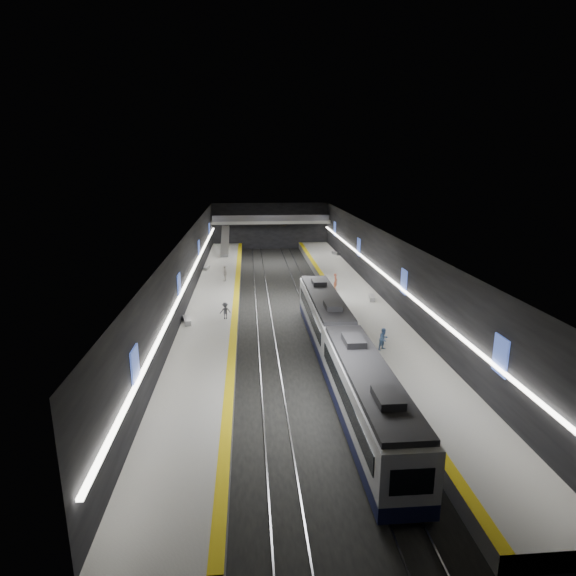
{
  "coord_description": "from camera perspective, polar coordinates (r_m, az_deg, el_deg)",
  "views": [
    {
      "loc": [
        -3.91,
        -48.74,
        14.92
      ],
      "look_at": [
        0.11,
        -0.7,
        2.2
      ],
      "focal_mm": 30.0,
      "sensor_mm": 36.0,
      "label": 1
    }
  ],
  "objects": [
    {
      "name": "ceiling",
      "position": [
        49.38,
        -0.2,
        6.73
      ],
      "size": [
        20.0,
        70.0,
        0.04
      ],
      "primitive_type": "cube",
      "rotation": [
        3.14,
        0.0,
        0.0
      ],
      "color": "beige",
      "rests_on": "wall_left"
    },
    {
      "name": "wall_right",
      "position": [
        51.85,
        10.9,
        2.35
      ],
      "size": [
        0.04,
        70.0,
        8.0
      ],
      "primitive_type": "cube",
      "color": "black",
      "rests_on": "ground"
    },
    {
      "name": "bench_right_near",
      "position": [
        50.58,
        9.91,
        -1.15
      ],
      "size": [
        0.85,
        1.94,
        0.46
      ],
      "primitive_type": "cube",
      "rotation": [
        0.0,
        0.0,
        -0.18
      ],
      "color": "#99999E",
      "rests_on": "platform_right"
    },
    {
      "name": "cove_light_right",
      "position": [
        51.84,
        10.68,
        2.14
      ],
      "size": [
        0.25,
        68.6,
        0.12
      ],
      "primitive_type": "cube",
      "color": "white",
      "rests_on": "wall_right"
    },
    {
      "name": "ground",
      "position": [
        51.12,
        -0.19,
        -2.19
      ],
      "size": [
        70.0,
        70.0,
        0.0
      ],
      "primitive_type": "plane",
      "color": "black",
      "rests_on": "ground"
    },
    {
      "name": "passenger_right_a",
      "position": [
        53.84,
        5.65,
        0.74
      ],
      "size": [
        0.65,
        0.78,
        1.84
      ],
      "primitive_type": "imported",
      "rotation": [
        0.0,
        0.0,
        1.22
      ],
      "color": "#AA553F",
      "rests_on": "platform_right"
    },
    {
      "name": "wall_back",
      "position": [
        84.54,
        -2.11,
        7.35
      ],
      "size": [
        20.0,
        0.04,
        8.0
      ],
      "primitive_type": "cube",
      "color": "black",
      "rests_on": "ground"
    },
    {
      "name": "tile_surface_right",
      "position": [
        51.95,
        8.08,
        -0.9
      ],
      "size": [
        5.0,
        70.0,
        0.02
      ],
      "primitive_type": "cube",
      "color": "#A5A5A0",
      "rests_on": "platform_right"
    },
    {
      "name": "escalator",
      "position": [
        75.78,
        -7.47,
        5.53
      ],
      "size": [
        1.2,
        7.5,
        3.92
      ],
      "primitive_type": "cube",
      "rotation": [
        0.44,
        0.0,
        0.0
      ],
      "color": "#99999E",
      "rests_on": "platform_left"
    },
    {
      "name": "train",
      "position": [
        34.43,
        6.34,
        -7.01
      ],
      "size": [
        2.69,
        30.05,
        3.6
      ],
      "color": "#0F1338",
      "rests_on": "ground"
    },
    {
      "name": "bench_left_near",
      "position": [
        43.72,
        -11.91,
        -3.78
      ],
      "size": [
        1.0,
        2.04,
        0.48
      ],
      "primitive_type": "cube",
      "rotation": [
        0.0,
        0.0,
        0.24
      ],
      "color": "#99999E",
      "rests_on": "platform_left"
    },
    {
      "name": "cove_light_left",
      "position": [
        50.34,
        -11.39,
        1.72
      ],
      "size": [
        0.25,
        68.6,
        0.12
      ],
      "primitive_type": "cube",
      "color": "white",
      "rests_on": "wall_left"
    },
    {
      "name": "tile_surface_left",
      "position": [
        50.81,
        -8.65,
        -1.28
      ],
      "size": [
        5.0,
        70.0,
        0.02
      ],
      "primitive_type": "cube",
      "color": "#A5A5A0",
      "rests_on": "platform_left"
    },
    {
      "name": "tactile_strip_right",
      "position": [
        51.51,
        5.7,
        -0.95
      ],
      "size": [
        0.6,
        70.0,
        0.02
      ],
      "primitive_type": "cube",
      "color": "#DFC00B",
      "rests_on": "platform_right"
    },
    {
      "name": "wall_front",
      "position": [
        17.98,
        9.55,
        -22.86
      ],
      "size": [
        20.0,
        0.04,
        8.0
      ],
      "primitive_type": "cube",
      "color": "black",
      "rests_on": "ground"
    },
    {
      "name": "bench_left_far",
      "position": [
        64.87,
        -9.63,
        2.37
      ],
      "size": [
        0.75,
        1.72,
        0.41
      ],
      "primitive_type": "cube",
      "rotation": [
        0.0,
        0.0,
        -0.18
      ],
      "color": "#99999E",
      "rests_on": "platform_left"
    },
    {
      "name": "bench_right_far",
      "position": [
        74.64,
        5.66,
        4.12
      ],
      "size": [
        1.04,
        1.72,
        0.41
      ],
      "primitive_type": "cube",
      "rotation": [
        0.0,
        0.0,
        0.38
      ],
      "color": "#99999E",
      "rests_on": "platform_right"
    },
    {
      "name": "platform_left",
      "position": [
        50.95,
        -8.63,
        -1.83
      ],
      "size": [
        5.0,
        70.0,
        1.0
      ],
      "primitive_type": "cube",
      "color": "slate",
      "rests_on": "ground"
    },
    {
      "name": "rails",
      "position": [
        51.1,
        -0.19,
        -2.12
      ],
      "size": [
        6.52,
        70.0,
        0.12
      ],
      "color": "gray",
      "rests_on": "ground"
    },
    {
      "name": "passenger_right_b",
      "position": [
        37.38,
        11.27,
        -5.97
      ],
      "size": [
        1.05,
        0.99,
        1.71
      ],
      "primitive_type": "imported",
      "rotation": [
        0.0,
        0.0,
        0.56
      ],
      "color": "#49699E",
      "rests_on": "platform_right"
    },
    {
      "name": "ad_posters",
      "position": [
        50.97,
        -0.28,
        2.99
      ],
      "size": [
        19.94,
        53.5,
        2.2
      ],
      "color": "#3B53B2",
      "rests_on": "wall_left"
    },
    {
      "name": "passenger_left_b",
      "position": [
        44.07,
        -7.45,
        -2.71
      ],
      "size": [
        1.11,
        0.81,
        1.54
      ],
      "primitive_type": "imported",
      "rotation": [
        0.0,
        0.0,
        3.4
      ],
      "color": "#46474E",
      "rests_on": "platform_left"
    },
    {
      "name": "wall_left",
      "position": [
        50.32,
        -11.63,
        1.94
      ],
      "size": [
        0.04,
        70.0,
        8.0
      ],
      "primitive_type": "cube",
      "color": "black",
      "rests_on": "ground"
    },
    {
      "name": "passenger_left_a",
      "position": [
        57.97,
        -7.48,
        1.7
      ],
      "size": [
        0.51,
        1.1,
        1.84
      ],
      "primitive_type": "imported",
      "rotation": [
        0.0,
        0.0,
        -1.63
      ],
      "color": "beige",
      "rests_on": "platform_left"
    },
    {
      "name": "platform_right",
      "position": [
        52.09,
        8.06,
        -1.44
      ],
      "size": [
        5.0,
        70.0,
        1.0
      ],
      "primitive_type": "cube",
      "color": "slate",
      "rests_on": "ground"
    },
    {
      "name": "tactile_strip_left",
      "position": [
        50.7,
        -6.17,
        -1.22
      ],
      "size": [
        0.6,
        70.0,
        0.02
      ],
      "primitive_type": "cube",
      "color": "#DFC00B",
      "rests_on": "platform_left"
    },
    {
      "name": "mezzanine_bridge",
      "position": [
        82.36,
        -2.05,
        7.88
      ],
      "size": [
        20.0,
        3.0,
        1.5
      ],
      "color": "gray",
      "rests_on": "wall_left"
    }
  ]
}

